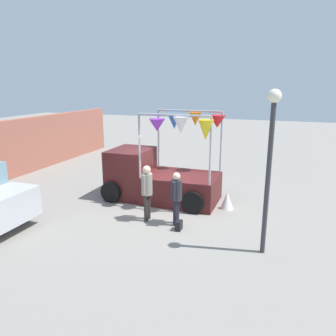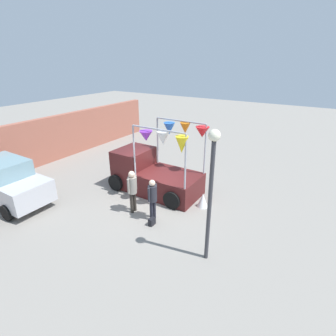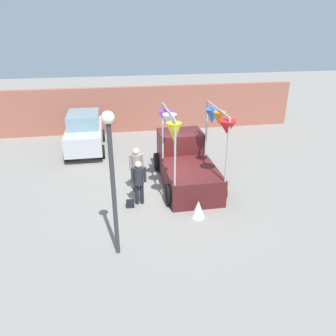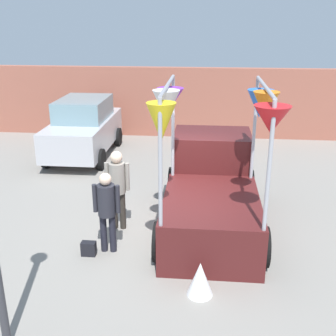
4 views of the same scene
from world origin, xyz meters
name	(u,v)px [view 2 (image 2 of 4)]	position (x,y,z in m)	size (l,w,h in m)	color
ground_plane	(151,201)	(0.00, 0.00, 0.00)	(60.00, 60.00, 0.00)	gray
vendor_truck	(151,171)	(0.90, 0.61, 0.90)	(2.41, 4.08, 3.24)	#4C1919
parked_car	(7,182)	(-3.25, 5.05, 0.94)	(1.88, 4.00, 1.88)	#B7B7BC
person_customer	(152,196)	(-1.09, -0.85, 0.99)	(0.53, 0.34, 1.64)	black
person_vendor	(132,188)	(-1.08, 0.11, 1.07)	(0.53, 0.34, 1.76)	#2D2823
handbag	(152,222)	(-1.44, -1.05, 0.14)	(0.28, 0.16, 0.28)	black
street_lamp	(211,180)	(-1.96, -3.46, 2.64)	(0.32, 0.32, 4.06)	#333338
brick_boundary_wall	(37,143)	(0.00, 7.83, 1.30)	(18.00, 0.36, 2.60)	#9E5947
folded_kite_bundle_white	(203,200)	(0.73, -2.08, 0.30)	(0.44, 0.44, 0.60)	white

